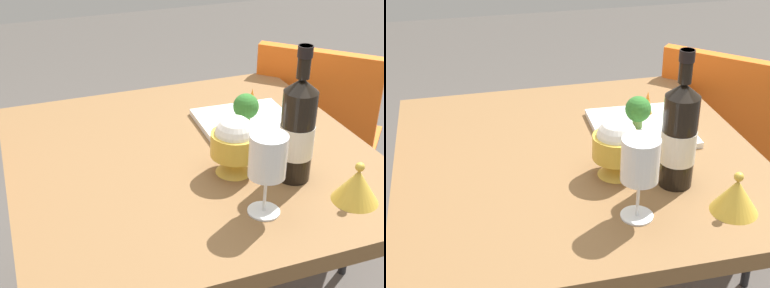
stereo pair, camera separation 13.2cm
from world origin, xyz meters
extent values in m
cube|color=brown|center=(0.00, 0.00, 0.73)|extent=(0.88, 0.88, 0.04)
cylinder|color=brown|center=(-0.38, -0.38, 0.35)|extent=(0.05, 0.05, 0.71)
cylinder|color=brown|center=(-0.38, 0.38, 0.35)|extent=(0.05, 0.05, 0.71)
cube|color=orange|center=(-0.44, 0.67, 0.44)|extent=(0.57, 0.57, 0.02)
cube|color=orange|center=(-0.31, 0.54, 0.65)|extent=(0.31, 0.32, 0.40)
cylinder|color=black|center=(-0.68, 0.66, 0.21)|extent=(0.03, 0.03, 0.43)
cylinder|color=black|center=(-0.43, 0.43, 0.21)|extent=(0.03, 0.03, 0.43)
cylinder|color=black|center=(-0.19, 0.67, 0.21)|extent=(0.03, 0.03, 0.43)
cylinder|color=black|center=(0.17, 0.18, 0.85)|extent=(0.08, 0.08, 0.21)
cone|color=black|center=(0.17, 0.18, 0.97)|extent=(0.08, 0.08, 0.03)
cylinder|color=black|center=(0.17, 0.18, 1.02)|extent=(0.03, 0.03, 0.07)
cylinder|color=black|center=(0.17, 0.18, 1.05)|extent=(0.03, 0.03, 0.02)
cylinder|color=silver|center=(0.17, 0.18, 0.84)|extent=(0.08, 0.08, 0.07)
cylinder|color=white|center=(0.27, 0.06, 0.75)|extent=(0.07, 0.07, 0.00)
cylinder|color=white|center=(0.27, 0.06, 0.79)|extent=(0.01, 0.01, 0.08)
cylinder|color=white|center=(0.27, 0.06, 0.88)|extent=(0.08, 0.08, 0.09)
cone|color=gold|center=(0.11, 0.06, 0.77)|extent=(0.08, 0.08, 0.04)
cylinder|color=gold|center=(0.11, 0.06, 0.82)|extent=(0.11, 0.11, 0.05)
sphere|color=white|center=(0.11, 0.06, 0.84)|extent=(0.09, 0.09, 0.09)
cone|color=gold|center=(0.30, 0.26, 0.78)|extent=(0.10, 0.10, 0.07)
sphere|color=gold|center=(0.30, 0.26, 0.83)|extent=(0.02, 0.02, 0.02)
cube|color=white|center=(-0.09, 0.19, 0.76)|extent=(0.26, 0.26, 0.02)
cylinder|color=#729E4C|center=(-0.08, 0.18, 0.78)|extent=(0.03, 0.03, 0.03)
sphere|color=#2D6B28|center=(-0.08, 0.18, 0.82)|extent=(0.07, 0.07, 0.07)
cone|color=orange|center=(-0.15, 0.23, 0.80)|extent=(0.03, 0.03, 0.06)
camera|label=1|loc=(1.09, -0.40, 1.42)|focal=51.29mm
camera|label=2|loc=(1.13, -0.27, 1.42)|focal=51.29mm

